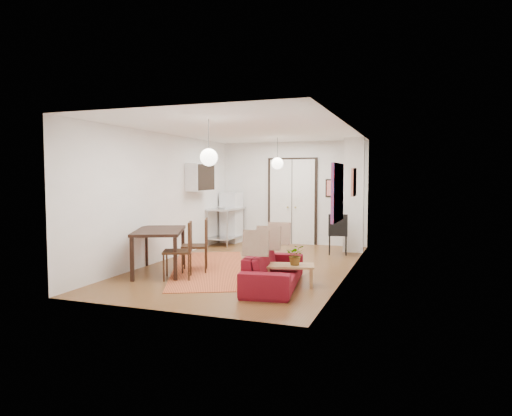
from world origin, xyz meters
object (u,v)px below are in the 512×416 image
(dining_table, at_px, (159,234))
(coffee_table, at_px, (290,267))
(fridge, at_px, (231,217))
(black_side_chair, at_px, (339,230))
(dining_chair_near, at_px, (197,240))
(sofa, at_px, (274,269))
(dining_chair_far, at_px, (180,245))
(kitchen_counter, at_px, (226,220))

(dining_table, bearing_deg, coffee_table, -2.97)
(fridge, height_order, black_side_chair, fridge)
(dining_chair_near, xyz_separation_m, black_side_chair, (2.38, 3.03, -0.03))
(black_side_chair, bearing_deg, coffee_table, 76.64)
(sofa, height_order, dining_chair_far, dining_chair_far)
(sofa, xyz_separation_m, dining_chair_near, (-1.88, 0.77, 0.32))
(dining_chair_far, distance_m, black_side_chair, 4.43)
(fridge, relative_size, black_side_chair, 1.44)
(sofa, bearing_deg, coffee_table, -64.80)
(coffee_table, distance_m, black_side_chair, 3.65)
(dining_table, relative_size, dining_chair_far, 1.67)
(dining_table, bearing_deg, kitchen_counter, 94.16)
(dining_table, distance_m, dining_chair_far, 0.66)
(fridge, xyz_separation_m, dining_table, (0.30, -4.41, 0.05))
(sofa, bearing_deg, dining_chair_near, 59.89)
(dining_chair_near, bearing_deg, sofa, 44.68)
(dining_table, distance_m, dining_chair_near, 0.77)
(kitchen_counter, height_order, dining_chair_near, dining_chair_near)
(kitchen_counter, relative_size, dining_chair_near, 1.25)
(dining_chair_near, bearing_deg, dining_chair_far, -23.21)
(kitchen_counter, distance_m, dining_chair_far, 4.37)
(sofa, relative_size, black_side_chair, 2.07)
(coffee_table, distance_m, fridge, 5.48)
(sofa, relative_size, kitchen_counter, 1.56)
(dining_table, bearing_deg, sofa, -7.00)
(sofa, xyz_separation_m, coffee_table, (0.25, 0.16, 0.02))
(kitchen_counter, xyz_separation_m, dining_chair_far, (0.89, -4.27, -0.06))
(coffee_table, xyz_separation_m, black_side_chair, (0.25, 3.63, 0.27))
(kitchen_counter, relative_size, dining_table, 0.75)
(black_side_chair, bearing_deg, dining_chair_near, 42.37)
(dining_table, bearing_deg, black_side_chair, 49.50)
(fridge, xyz_separation_m, dining_chair_far, (0.90, -4.65, -0.10))
(black_side_chair, bearing_deg, dining_table, 40.03)
(coffee_table, xyz_separation_m, dining_table, (-2.73, 0.14, 0.45))
(sofa, height_order, dining_table, dining_table)
(coffee_table, bearing_deg, black_side_chair, 86.10)
(fridge, distance_m, dining_chair_far, 4.73)
(sofa, bearing_deg, dining_table, 75.00)
(coffee_table, height_order, dining_chair_far, dining_chair_far)
(coffee_table, relative_size, dining_chair_near, 0.86)
(dining_chair_far, relative_size, black_side_chair, 1.07)
(sofa, distance_m, kitchen_counter, 5.17)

